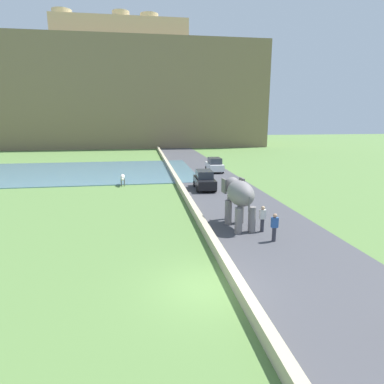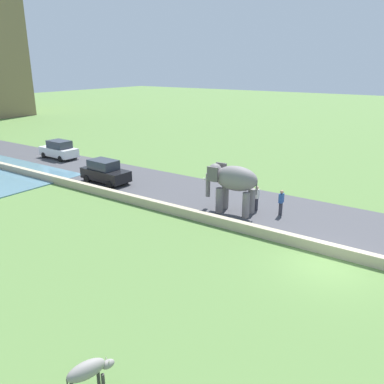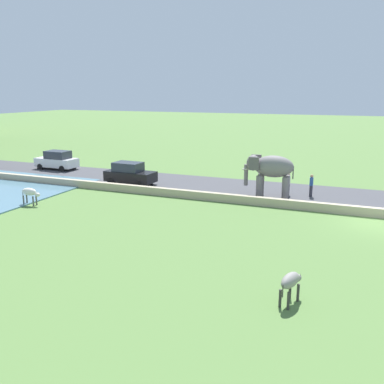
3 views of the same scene
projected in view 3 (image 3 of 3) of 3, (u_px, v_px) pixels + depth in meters
name	position (u px, v px, depth m)	size (l,w,h in m)	color
ground_plane	(378.00, 223.00, 23.68)	(220.00, 220.00, 0.00)	#567A3D
road_surface	(119.00, 179.00, 35.42)	(7.00, 120.00, 0.06)	#424247
barrier_wall	(115.00, 187.00, 31.21)	(0.40, 110.00, 0.56)	tan
elephant	(270.00, 169.00, 28.77)	(1.62, 3.52, 2.99)	slate
person_beside_elephant	(288.00, 184.00, 29.68)	(0.36, 0.22, 1.63)	#33333D
person_trailing	(311.00, 185.00, 29.19)	(0.36, 0.22, 1.63)	#33333D
car_black	(130.00, 174.00, 33.08)	(1.93, 4.07, 1.80)	black
car_white	(57.00, 160.00, 39.42)	(1.89, 4.05, 1.80)	white
cow_white	(30.00, 193.00, 27.19)	(0.48, 1.40, 1.15)	silver
cow_grey	(291.00, 281.00, 14.56)	(1.42, 0.74, 1.15)	gray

